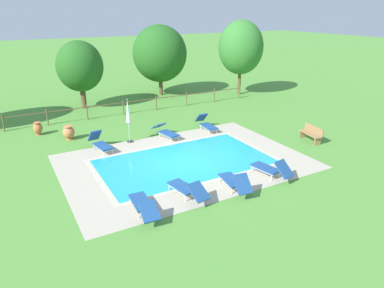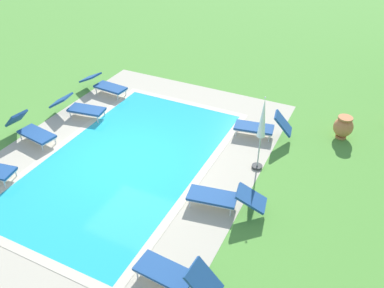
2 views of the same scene
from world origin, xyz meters
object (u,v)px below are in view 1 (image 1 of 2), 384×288
(sun_lounger_north_near_steps, at_px, (206,124))
(sun_lounger_north_end, at_px, (234,181))
(sun_lounger_south_near_corner, at_px, (101,143))
(tree_far_west, at_px, (80,66))
(sun_lounger_north_mid, at_px, (271,169))
(sun_lounger_south_mid, at_px, (187,188))
(terracotta_urn_near_fence, at_px, (69,132))
(sun_lounger_south_end, at_px, (143,205))
(patio_umbrella_closed_row_west, at_px, (128,115))
(terracotta_urn_by_tree, at_px, (38,128))
(wooden_bench_lawn_side, at_px, (311,133))
(tree_west_mid, at_px, (160,54))
(tree_far_east, at_px, (241,48))
(sun_lounger_north_far, at_px, (166,132))

(sun_lounger_north_near_steps, xyz_separation_m, sun_lounger_north_end, (-2.92, -6.96, -0.00))
(sun_lounger_south_near_corner, bearing_deg, tree_far_west, 82.16)
(sun_lounger_north_mid, distance_m, sun_lounger_south_mid, 4.02)
(tree_far_west, bearing_deg, terracotta_urn_near_fence, -109.92)
(sun_lounger_south_end, height_order, tree_far_west, tree_far_west)
(sun_lounger_south_near_corner, distance_m, sun_lounger_south_mid, 6.60)
(sun_lounger_north_end, bearing_deg, sun_lounger_south_mid, 167.49)
(sun_lounger_south_mid, distance_m, patio_umbrella_closed_row_west, 6.92)
(sun_lounger_south_near_corner, xyz_separation_m, terracotta_urn_by_tree, (-2.50, 4.10, 0.02))
(sun_lounger_south_mid, height_order, sun_lounger_south_end, sun_lounger_south_mid)
(sun_lounger_south_end, xyz_separation_m, tree_far_west, (1.54, 15.53, 2.67))
(sun_lounger_north_end, height_order, terracotta_urn_near_fence, sun_lounger_north_end)
(sun_lounger_south_mid, height_order, wooden_bench_lawn_side, wooden_bench_lawn_side)
(sun_lounger_north_mid, bearing_deg, sun_lounger_north_end, -173.91)
(sun_lounger_north_end, relative_size, tree_west_mid, 0.35)
(patio_umbrella_closed_row_west, relative_size, tree_far_east, 0.40)
(tree_far_east, bearing_deg, sun_lounger_south_near_corner, -153.35)
(sun_lounger_north_mid, relative_size, sun_lounger_south_near_corner, 1.03)
(sun_lounger_south_end, bearing_deg, sun_lounger_north_end, -2.13)
(sun_lounger_north_near_steps, height_order, sun_lounger_north_mid, sun_lounger_north_near_steps)
(sun_lounger_north_mid, distance_m, terracotta_urn_by_tree, 13.44)
(sun_lounger_north_far, relative_size, terracotta_urn_near_fence, 2.68)
(tree_far_west, relative_size, tree_west_mid, 0.85)
(patio_umbrella_closed_row_west, bearing_deg, sun_lounger_north_mid, -61.00)
(terracotta_urn_by_tree, bearing_deg, sun_lounger_north_mid, -52.90)
(sun_lounger_north_mid, bearing_deg, terracotta_urn_near_fence, 126.52)
(wooden_bench_lawn_side, distance_m, terracotta_urn_by_tree, 15.47)
(wooden_bench_lawn_side, bearing_deg, tree_far_west, 125.20)
(sun_lounger_north_mid, relative_size, tree_far_west, 0.42)
(terracotta_urn_by_tree, bearing_deg, sun_lounger_south_mid, -68.72)
(sun_lounger_north_far, distance_m, sun_lounger_south_near_corner, 3.75)
(sun_lounger_north_mid, distance_m, sun_lounger_south_near_corner, 8.66)
(terracotta_urn_by_tree, height_order, tree_west_mid, tree_west_mid)
(sun_lounger_north_near_steps, bearing_deg, tree_far_west, 120.94)
(sun_lounger_north_end, bearing_deg, tree_far_west, 98.36)
(sun_lounger_south_end, distance_m, tree_far_east, 19.94)
(sun_lounger_north_mid, xyz_separation_m, tree_west_mid, (2.34, 16.63, 3.01))
(tree_far_west, xyz_separation_m, tree_far_east, (12.59, -1.91, 0.85))
(sun_lounger_north_mid, height_order, tree_far_east, tree_far_east)
(sun_lounger_south_near_corner, distance_m, patio_umbrella_closed_row_west, 2.11)
(sun_lounger_north_near_steps, relative_size, terracotta_urn_by_tree, 2.58)
(terracotta_urn_by_tree, bearing_deg, tree_west_mid, 29.53)
(tree_far_west, relative_size, tree_far_east, 0.80)
(patio_umbrella_closed_row_west, height_order, wooden_bench_lawn_side, patio_umbrella_closed_row_west)
(sun_lounger_north_mid, xyz_separation_m, sun_lounger_north_end, (-2.08, -0.22, 0.00))
(patio_umbrella_closed_row_west, xyz_separation_m, tree_west_mid, (6.23, 9.61, 1.83))
(wooden_bench_lawn_side, bearing_deg, terracotta_urn_near_fence, 149.82)
(sun_lounger_south_mid, height_order, tree_far_west, tree_far_west)
(sun_lounger_north_near_steps, relative_size, wooden_bench_lawn_side, 1.27)
(sun_lounger_south_mid, xyz_separation_m, terracotta_urn_near_fence, (-2.69, 8.85, 0.06))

